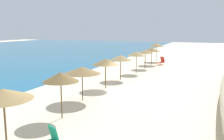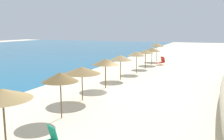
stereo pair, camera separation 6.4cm
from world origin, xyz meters
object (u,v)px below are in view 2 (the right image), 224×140
Objects in this scene: beach_umbrella_6 at (121,58)px; beach_umbrella_10 at (157,45)px; beach_umbrella_2 at (2,94)px; lounge_chair_3 at (161,61)px; beach_umbrella_4 at (82,70)px; beach_umbrella_5 at (105,62)px; beach_umbrella_8 at (146,52)px; beach_umbrella_7 at (137,54)px; beach_umbrella_9 at (152,50)px; beach_umbrella_3 at (60,77)px.

beach_umbrella_10 is (15.74, -0.38, 0.39)m from beach_umbrella_6.
beach_umbrella_2 is 1.80× the size of lounge_chair_3.
beach_umbrella_5 is (4.07, -0.05, 0.11)m from beach_umbrella_4.
beach_umbrella_2 is 11.80m from beach_umbrella_5.
beach_umbrella_6 is (3.88, 0.01, -0.06)m from beach_umbrella_5.
beach_umbrella_4 is at bearing 3.84° from beach_umbrella_2.
lounge_chair_3 is (27.86, -1.31, -1.96)m from beach_umbrella_2.
beach_umbrella_8 reaches higher than lounge_chair_3.
beach_umbrella_6 is at bearing -0.26° from beach_umbrella_4.
beach_umbrella_5 is 7.93m from beach_umbrella_7.
beach_umbrella_5 is 1.04× the size of beach_umbrella_9.
beach_umbrella_10 is 1.98× the size of lounge_chair_3.
beach_umbrella_4 reaches higher than beach_umbrella_8.
beach_umbrella_7 is at bearing -2.44° from beach_umbrella_4.
beach_umbrella_7 is 1.73× the size of lounge_chair_3.
beach_umbrella_5 is at bearing 178.07° from beach_umbrella_9.
beach_umbrella_9 is at bearing 52.50° from lounge_chair_3.
beach_umbrella_3 is at bearing -179.57° from beach_umbrella_7.
beach_umbrella_2 reaches higher than beach_umbrella_7.
beach_umbrella_3 is 23.21m from beach_umbrella_9.
beach_umbrella_9 is at bearing 0.15° from beach_umbrella_3.
beach_umbrella_8 is at bearing -178.88° from beach_umbrella_10.
beach_umbrella_3 reaches higher than beach_umbrella_5.
beach_umbrella_5 is at bearing 2.28° from beach_umbrella_2.
beach_umbrella_2 is 1.06× the size of beach_umbrella_6.
beach_umbrella_6 is 1.02× the size of beach_umbrella_9.
beach_umbrella_4 is 1.08× the size of beach_umbrella_9.
beach_umbrella_8 is (15.88, -0.57, 0.01)m from beach_umbrella_4.
beach_umbrella_9 is (15.49, -0.52, -0.11)m from beach_umbrella_5.
beach_umbrella_10 is at bearing -1.37° from beach_umbrella_6.
beach_umbrella_2 is at bearing -178.24° from beach_umbrella_6.
beach_umbrella_2 reaches higher than beach_umbrella_5.
beach_umbrella_7 is at bearing 108.45° from lounge_chair_3.
beach_umbrella_2 reaches higher than beach_umbrella_6.
beach_umbrella_9 is at bearing -1.67° from beach_umbrella_4.
beach_umbrella_10 is at bearing -1.00° from beach_umbrella_4.
beach_umbrella_10 is at bearing 2.18° from beach_umbrella_9.
lounge_chair_3 is (-3.55, -1.42, -2.16)m from beach_umbrella_10.
beach_umbrella_5 is at bearing -179.82° from beach_umbrella_6.
beach_umbrella_9 is (11.61, -0.53, -0.05)m from beach_umbrella_6.
beach_umbrella_6 is 15.75m from beach_umbrella_10.
beach_umbrella_7 is at bearing -179.52° from beach_umbrella_10.
beach_umbrella_2 is at bearing -179.98° from beach_umbrella_7.
beach_umbrella_8 is (11.80, -0.52, -0.10)m from beach_umbrella_5.
beach_umbrella_4 is 0.90× the size of beach_umbrella_10.
beach_umbrella_5 is (7.72, 0.58, -0.12)m from beach_umbrella_3.
lounge_chair_3 is at bearing -2.70° from beach_umbrella_2.
beach_umbrella_6 is (11.60, 0.59, -0.18)m from beach_umbrella_3.
beach_umbrella_10 reaches higher than beach_umbrella_9.
beach_umbrella_8 is at bearing -2.04° from beach_umbrella_4.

